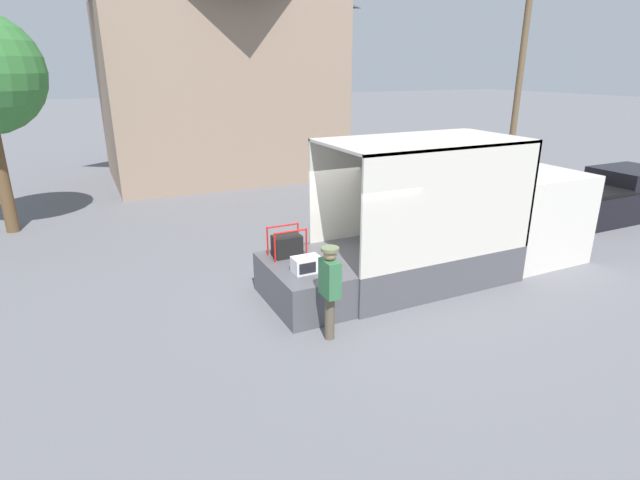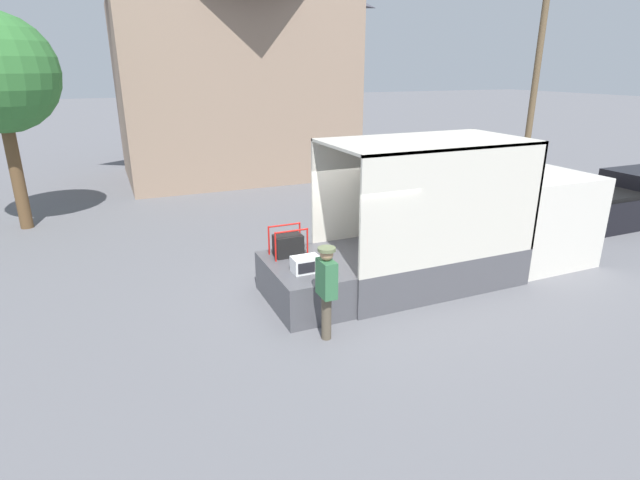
{
  "view_description": "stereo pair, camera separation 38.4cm",
  "coord_description": "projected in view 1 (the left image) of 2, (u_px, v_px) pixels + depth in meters",
  "views": [
    {
      "loc": [
        -4.43,
        -8.6,
        4.64
      ],
      "look_at": [
        -0.38,
        -0.2,
        1.4
      ],
      "focal_mm": 28.0,
      "sensor_mm": 36.0,
      "label": 1
    },
    {
      "loc": [
        -4.09,
        -8.76,
        4.64
      ],
      "look_at": [
        -0.38,
        -0.2,
        1.4
      ],
      "focal_mm": 28.0,
      "sensor_mm": 36.0,
      "label": 2
    }
  ],
  "objects": [
    {
      "name": "utility_pole",
      "position": [
        520.0,
        71.0,
        21.96
      ],
      "size": [
        1.8,
        0.28,
        8.61
      ],
      "color": "brown",
      "rests_on": "ground"
    },
    {
      "name": "worker_person",
      "position": [
        330.0,
        284.0,
        8.67
      ],
      "size": [
        0.31,
        0.44,
        1.75
      ],
      "color": "brown",
      "rests_on": "ground"
    },
    {
      "name": "house_backdrop",
      "position": [
        218.0,
        59.0,
        21.21
      ],
      "size": [
        9.91,
        6.81,
        9.77
      ],
      "color": "gray",
      "rests_on": "ground"
    },
    {
      "name": "pickup_truck_black",
      "position": [
        616.0,
        197.0,
        16.17
      ],
      "size": [
        4.89,
        1.94,
        1.55
      ],
      "color": "black",
      "rests_on": "ground"
    },
    {
      "name": "tailgate_deck",
      "position": [
        303.0,
        284.0,
        10.24
      ],
      "size": [
        1.37,
        2.21,
        0.85
      ],
      "primitive_type": "cube",
      "color": "#4C4C51",
      "rests_on": "ground"
    },
    {
      "name": "ground_plane",
      "position": [
        332.0,
        296.0,
        10.66
      ],
      "size": [
        160.0,
        160.0,
        0.0
      ],
      "primitive_type": "plane",
      "color": "slate"
    },
    {
      "name": "microwave",
      "position": [
        306.0,
        265.0,
        9.7
      ],
      "size": [
        0.54,
        0.37,
        0.31
      ],
      "color": "white",
      "rests_on": "tailgate_deck"
    },
    {
      "name": "portable_generator",
      "position": [
        288.0,
        245.0,
        10.5
      ],
      "size": [
        0.74,
        0.48,
        0.63
      ],
      "color": "black",
      "rests_on": "tailgate_deck"
    },
    {
      "name": "box_truck",
      "position": [
        477.0,
        229.0,
        11.94
      ],
      "size": [
        6.7,
        2.33,
        3.21
      ],
      "color": "silver",
      "rests_on": "ground"
    }
  ]
}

